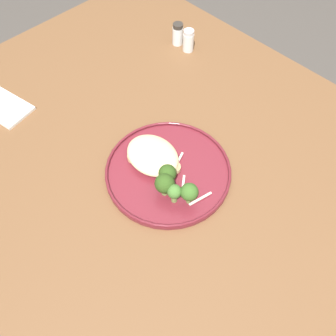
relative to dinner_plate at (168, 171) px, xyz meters
name	(u,v)px	position (x,y,z in m)	size (l,w,h in m)	color
ground	(175,270)	(0.00, -0.04, -0.75)	(6.00, 6.00, 0.00)	#47423D
wooden_dining_table	(180,181)	(0.00, -0.04, -0.09)	(1.40, 1.00, 0.74)	brown
dinner_plate	(168,171)	(0.00, 0.00, 0.00)	(0.29, 0.29, 0.02)	maroon
noodle_bed	(153,155)	(0.05, 0.00, 0.02)	(0.13, 0.10, 0.04)	beige
seared_scallop_half_hidden	(153,156)	(0.05, 0.00, 0.01)	(0.03, 0.03, 0.01)	#E5C689
seared_scallop_tilted_round	(142,154)	(0.07, 0.02, 0.01)	(0.03, 0.03, 0.01)	beige
seared_scallop_on_noodles	(133,157)	(0.08, 0.04, 0.01)	(0.03, 0.03, 0.02)	#DBB77A
seared_scallop_rear_pale	(150,167)	(0.03, 0.03, 0.01)	(0.03, 0.03, 0.01)	#DBB77A
seared_scallop_center_golden	(174,168)	(-0.01, -0.01, 0.01)	(0.03, 0.03, 0.01)	#E5C689
broccoli_floret_center_pile	(165,184)	(-0.04, 0.05, 0.04)	(0.04, 0.04, 0.06)	#7A994C
broccoli_floret_small_sprig	(167,174)	(-0.02, 0.02, 0.03)	(0.04, 0.04, 0.05)	#7A994C
broccoli_floret_left_leaning	(174,192)	(-0.07, 0.05, 0.04)	(0.03, 0.03, 0.05)	#7A994C
broccoli_floret_near_rim	(189,192)	(-0.09, 0.03, 0.04)	(0.04, 0.04, 0.06)	#7A994C
onion_sliver_short_strip	(183,185)	(-0.05, 0.01, 0.01)	(0.05, 0.01, 0.00)	silver
onion_sliver_pale_crescent	(161,183)	(-0.02, 0.04, 0.01)	(0.04, 0.01, 0.00)	silver
onion_sliver_long_sliver	(179,162)	(0.00, -0.03, 0.01)	(0.05, 0.01, 0.00)	silver
onion_sliver_curled_piece	(200,199)	(-0.10, 0.00, 0.01)	(0.06, 0.01, 0.00)	silver
folded_napkin	(3,106)	(0.45, 0.16, 0.00)	(0.15, 0.09, 0.01)	white
salt_shaker	(188,41)	(0.28, -0.36, 0.02)	(0.03, 0.03, 0.07)	white
pepper_shaker	(178,34)	(0.32, -0.36, 0.02)	(0.03, 0.03, 0.07)	white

